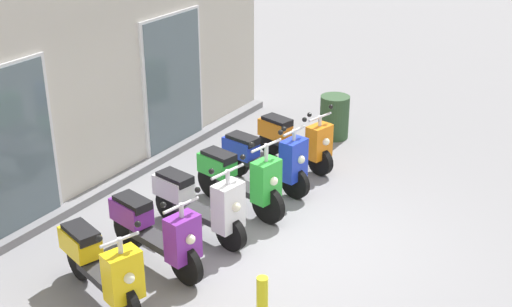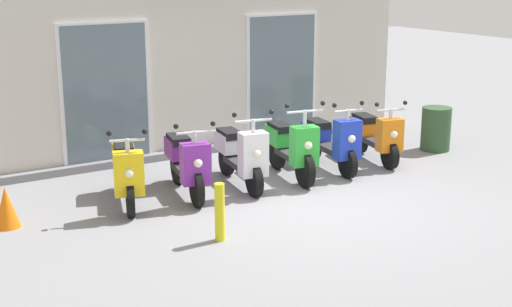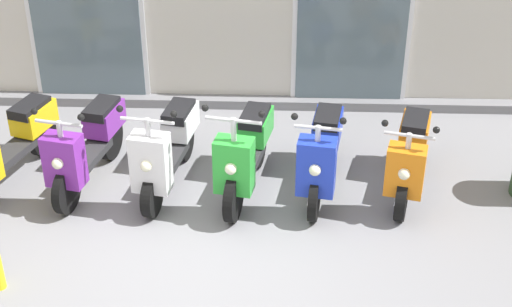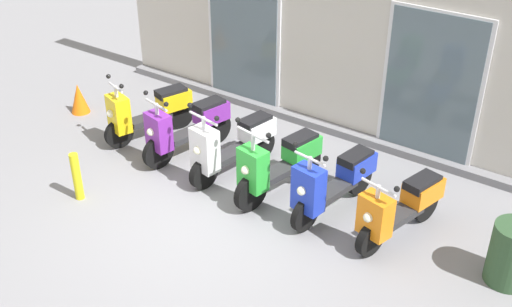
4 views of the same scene
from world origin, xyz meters
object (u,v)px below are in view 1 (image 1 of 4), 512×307
Objects in this scene: scooter_purple at (156,230)px; scooter_blue at (266,158)px; scooter_yellow at (101,264)px; scooter_white at (200,202)px; scooter_orange at (295,139)px; trash_bin at (334,117)px; curb_bollard at (262,306)px; scooter_green at (240,178)px.

scooter_blue is (2.52, -0.03, -0.01)m from scooter_purple.
scooter_white is at bearing -3.12° from scooter_yellow.
scooter_purple is at bearing -4.46° from scooter_yellow.
scooter_purple reaches higher than scooter_orange.
scooter_purple is 1.00× the size of scooter_white.
trash_bin is (2.29, -0.01, -0.10)m from scooter_blue.
scooter_orange is 1.98× the size of trash_bin.
curb_bollard is at bearing -127.23° from scooter_white.
curb_bollard is (-2.96, -1.73, -0.12)m from scooter_blue.
scooter_purple is at bearing 179.51° from trash_bin.
scooter_blue is 2.30× the size of curb_bollard.
scooter_green is 1.06× the size of scooter_orange.
scooter_green is 0.99× the size of scooter_blue.
curb_bollard is (0.42, -1.82, -0.12)m from scooter_yellow.
scooter_white is 1.07× the size of scooter_orange.
scooter_white reaches higher than scooter_blue.
scooter_orange is (1.73, 0.08, -0.05)m from scooter_green.
scooter_blue reaches higher than scooter_yellow.
scooter_blue is (3.38, -0.10, 0.00)m from scooter_yellow.
scooter_yellow is 0.95× the size of scooter_purple.
scooter_blue is at bearing 30.20° from curb_bollard.
scooter_blue reaches higher than trash_bin.
trash_bin is at bearing -0.49° from scooter_purple.
scooter_blue is (1.65, -0.00, -0.01)m from scooter_white.
scooter_purple reaches higher than curb_bollard.
scooter_purple is 0.99× the size of scooter_blue.
scooter_yellow is at bearing 178.90° from trash_bin.
scooter_green reaches higher than scooter_orange.
curb_bollard is (-3.89, -1.74, -0.09)m from scooter_orange.
trash_bin is (3.94, -0.01, -0.10)m from scooter_white.
scooter_white is at bearing 52.77° from curb_bollard.
scooter_orange is at bearing 178.78° from trash_bin.
scooter_white is 2.12× the size of trash_bin.
scooter_green reaches higher than scooter_purple.
scooter_purple is at bearing 179.79° from scooter_orange.
scooter_orange is 1.36m from trash_bin.
scooter_orange is (4.31, -0.08, -0.03)m from scooter_yellow.
scooter_white is 2.58m from scooter_orange.
scooter_yellow is at bearing 176.37° from scooter_green.
scooter_purple is 1.82m from curb_bollard.
scooter_purple is 1.07× the size of scooter_orange.
scooter_white reaches higher than scooter_orange.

